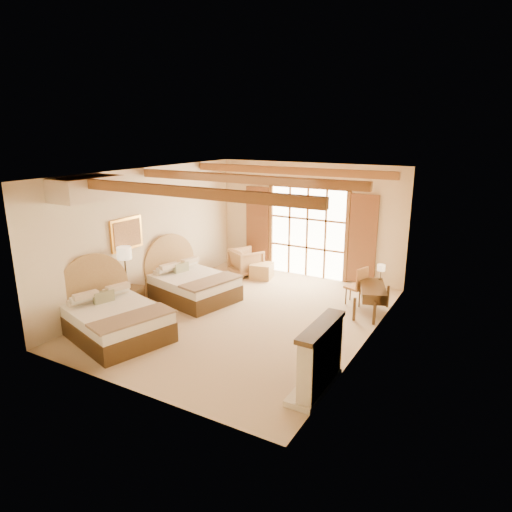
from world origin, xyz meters
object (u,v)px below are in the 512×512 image
Objects in this scene: bed_far at (189,283)px; nightstand at (132,298)px; desk at (372,299)px; bed_near at (111,317)px; armchair at (246,262)px.

nightstand is (-0.68, -1.27, -0.12)m from bed_far.
nightstand is at bearing -173.09° from desk.
desk is (4.29, 3.76, -0.05)m from bed_near.
bed_far is at bearing 176.24° from desk.
bed_near is 1.84× the size of desk.
bed_far is 4.23× the size of nightstand.
bed_far is at bearing 49.28° from nightstand.
bed_far is at bearing 105.79° from bed_near.
desk is at bearing 14.47° from nightstand.
bed_near is at bearing 115.48° from armchair.
bed_far is at bearing 112.64° from armchair.
desk is (4.25, 1.25, -0.04)m from bed_far.
bed_far is (0.04, 2.51, -0.01)m from bed_near.
desk reaches higher than nightstand.
bed_near is 4.55× the size of nightstand.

